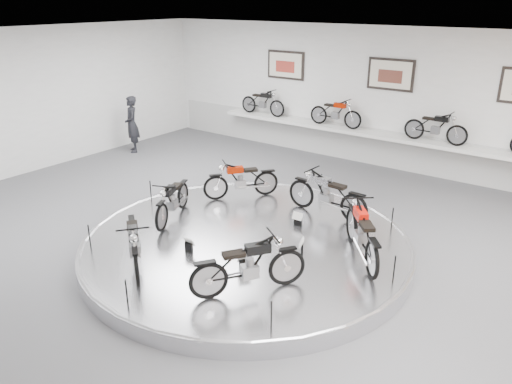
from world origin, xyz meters
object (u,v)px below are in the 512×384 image
Objects in this scene: bike_a at (362,232)px; bike_b at (327,194)px; shelf at (381,136)px; display_platform at (247,245)px; bike_c at (241,179)px; bike_e at (134,243)px; visitor at (132,124)px; bike_d at (172,199)px; bike_f at (249,265)px.

bike_a is 1.95m from bike_b.
display_platform is at bearing -90.00° from shelf.
bike_c is (-1.40, 1.64, 0.60)m from display_platform.
bike_e is at bearing 90.60° from bike_a.
bike_c reaches higher than shelf.
display_platform is 2.15m from bike_b.
display_platform is at bearing 104.19° from bike_e.
bike_d is at bearing 0.98° from visitor.
display_platform is at bearing 9.37° from visitor.
bike_e is at bearing -113.99° from display_platform.
shelf is 7.80m from visitor.
visitor reaches higher than shelf.
visitor is at bearing -156.71° from shelf.
display_platform is 6.46m from shelf.
bike_a is 1.10× the size of bike_e.
bike_a reaches higher than display_platform.
shelf is 7.00× the size of bike_e.
bike_e is 2.15m from bike_f.
bike_c is at bearing 11.11° from bike_b.
bike_d is 0.92× the size of bike_f.
bike_d is at bearing 101.69° from bike_f.
bike_f is (1.18, -1.48, 0.63)m from display_platform.
bike_f is at bearing 115.13° from bike_a.
bike_c is 3.69m from bike_e.
bike_c is at bearing 143.55° from bike_d.
bike_a is at bearing 77.68° from bike_d.
visitor is at bearing 95.19° from bike_f.
bike_c is 1.87m from bike_d.
bike_e is (-1.60, -3.95, -0.03)m from bike_b.
bike_f is 0.91× the size of visitor.
bike_a is at bearing 10.51° from bike_f.
bike_b is at bearing 106.11° from bike_e.
shelf is 4.97m from bike_c.
bike_e is 0.96× the size of bike_f.
bike_f is at bearing 78.21° from bike_c.
shelf is at bearing -157.84° from bike_c.
bike_a is 9.68m from visitor.
visitor is (-7.16, -3.08, -0.10)m from shelf.
bike_d reaches higher than display_platform.
bike_c reaches higher than display_platform.
display_platform is 4.07× the size of bike_e.
bike_e is at bearing 3.08° from bike_d.
bike_a is at bearing 15.81° from display_platform.
bike_d is 0.96× the size of bike_e.
bike_b is at bearing 106.38° from bike_d.
visitor is (-5.34, 3.50, 0.16)m from bike_d.
visitor is at bearing 155.15° from display_platform.
shelf is 7.27× the size of bike_d.
bike_b is 3.45m from bike_f.
bike_a is 1.14× the size of bike_d.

